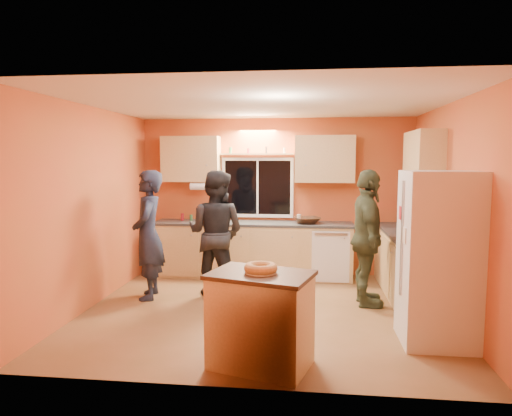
# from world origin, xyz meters

# --- Properties ---
(ground) EXTENTS (4.50, 4.50, 0.00)m
(ground) POSITION_xyz_m (0.00, 0.00, 0.00)
(ground) COLOR brown
(ground) RESTS_ON ground
(room_shell) EXTENTS (4.54, 4.04, 2.61)m
(room_shell) POSITION_xyz_m (0.12, 0.41, 1.62)
(room_shell) COLOR #B6632E
(room_shell) RESTS_ON ground
(back_counter) EXTENTS (4.23, 0.62, 0.90)m
(back_counter) POSITION_xyz_m (0.01, 1.70, 0.45)
(back_counter) COLOR tan
(back_counter) RESTS_ON ground
(right_counter) EXTENTS (0.62, 1.84, 0.90)m
(right_counter) POSITION_xyz_m (1.95, 0.50, 0.45)
(right_counter) COLOR tan
(right_counter) RESTS_ON ground
(refrigerator) EXTENTS (0.72, 0.70, 1.80)m
(refrigerator) POSITION_xyz_m (1.89, -0.80, 0.90)
(refrigerator) COLOR silver
(refrigerator) RESTS_ON ground
(island) EXTENTS (1.05, 0.85, 0.88)m
(island) POSITION_xyz_m (0.12, -1.56, 0.45)
(island) COLOR tan
(island) RESTS_ON ground
(bundt_pastry) EXTENTS (0.31, 0.31, 0.09)m
(bundt_pastry) POSITION_xyz_m (0.12, -1.56, 0.93)
(bundt_pastry) COLOR tan
(bundt_pastry) RESTS_ON island
(person_left) EXTENTS (0.55, 0.72, 1.77)m
(person_left) POSITION_xyz_m (-1.64, 0.37, 0.89)
(person_left) COLOR black
(person_left) RESTS_ON ground
(person_center) EXTENTS (0.99, 0.85, 1.77)m
(person_center) POSITION_xyz_m (-0.75, 0.65, 0.88)
(person_center) COLOR black
(person_center) RESTS_ON ground
(person_right) EXTENTS (0.46, 1.06, 1.79)m
(person_right) POSITION_xyz_m (1.32, 0.39, 0.90)
(person_right) COLOR #313622
(person_right) RESTS_ON ground
(mixing_bowl) EXTENTS (0.51, 0.51, 0.10)m
(mixing_bowl) POSITION_xyz_m (0.54, 1.67, 0.95)
(mixing_bowl) COLOR black
(mixing_bowl) RESTS_ON back_counter
(utensil_crock) EXTENTS (0.14, 0.14, 0.17)m
(utensil_crock) POSITION_xyz_m (-0.91, 1.70, 0.99)
(utensil_crock) COLOR beige
(utensil_crock) RESTS_ON back_counter
(potted_plant) EXTENTS (0.35, 0.33, 0.33)m
(potted_plant) POSITION_xyz_m (1.98, -0.01, 1.07)
(potted_plant) COLOR gray
(potted_plant) RESTS_ON right_counter
(red_box) EXTENTS (0.18, 0.15, 0.07)m
(red_box) POSITION_xyz_m (2.00, 0.63, 0.94)
(red_box) COLOR maroon
(red_box) RESTS_ON right_counter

